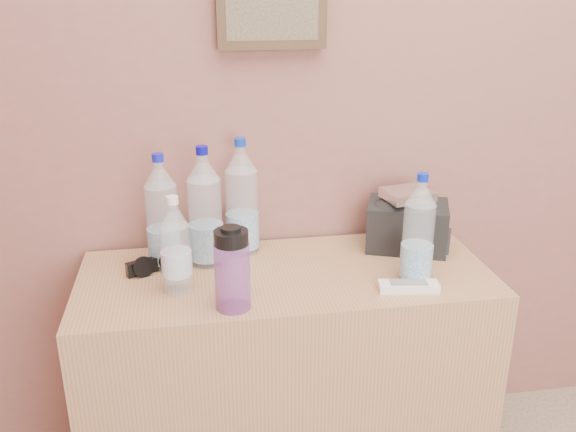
# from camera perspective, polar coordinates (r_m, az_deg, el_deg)

# --- Properties ---
(picture_frame) EXTENTS (0.30, 0.03, 0.25)m
(picture_frame) POSITION_cam_1_polar(r_m,az_deg,el_deg) (1.73, -1.53, 19.44)
(picture_frame) COLOR #382311
(picture_frame) RESTS_ON room_shell
(dresser) EXTENTS (1.12, 0.47, 0.70)m
(dresser) POSITION_cam_1_polar(r_m,az_deg,el_deg) (1.86, -0.19, -15.08)
(dresser) COLOR tan
(dresser) RESTS_ON ground
(pet_large_a) EXTENTS (0.09, 0.09, 0.32)m
(pet_large_a) POSITION_cam_1_polar(r_m,az_deg,el_deg) (1.70, -11.67, -0.13)
(pet_large_a) COLOR silver
(pet_large_a) RESTS_ON dresser
(pet_large_b) EXTENTS (0.09, 0.09, 0.34)m
(pet_large_b) POSITION_cam_1_polar(r_m,az_deg,el_deg) (1.69, -7.76, 0.28)
(pet_large_b) COLOR silver
(pet_large_b) RESTS_ON dresser
(pet_large_c) EXTENTS (0.09, 0.09, 0.34)m
(pet_large_c) POSITION_cam_1_polar(r_m,az_deg,el_deg) (1.76, -4.34, 1.25)
(pet_large_c) COLOR #A7C8D7
(pet_large_c) RESTS_ON dresser
(pet_large_d) EXTENTS (0.08, 0.08, 0.30)m
(pet_large_d) POSITION_cam_1_polar(r_m,az_deg,el_deg) (1.62, 12.08, -1.72)
(pet_large_d) COLOR silver
(pet_large_d) RESTS_ON dresser
(pet_small) EXTENTS (0.07, 0.07, 0.26)m
(pet_small) POSITION_cam_1_polar(r_m,az_deg,el_deg) (1.56, -10.45, -3.19)
(pet_small) COLOR white
(pet_small) RESTS_ON dresser
(nalgene_bottle) EXTENTS (0.09, 0.09, 0.21)m
(nalgene_bottle) POSITION_cam_1_polar(r_m,az_deg,el_deg) (1.47, -5.25, -4.93)
(nalgene_bottle) COLOR purple
(nalgene_bottle) RESTS_ON dresser
(sunglasses) EXTENTS (0.17, 0.12, 0.04)m
(sunglasses) POSITION_cam_1_polar(r_m,az_deg,el_deg) (1.72, -12.41, -4.41)
(sunglasses) COLOR black
(sunglasses) RESTS_ON dresser
(ac_remote) EXTENTS (0.16, 0.07, 0.02)m
(ac_remote) POSITION_cam_1_polar(r_m,az_deg,el_deg) (1.61, 11.21, -6.48)
(ac_remote) COLOR white
(ac_remote) RESTS_ON dresser
(toiletry_bag) EXTENTS (0.27, 0.24, 0.16)m
(toiletry_bag) POSITION_cam_1_polar(r_m,az_deg,el_deg) (1.84, 11.09, -0.61)
(toiletry_bag) COLOR black
(toiletry_bag) RESTS_ON dresser
(foil_packet) EXTENTS (0.15, 0.13, 0.03)m
(foil_packet) POSITION_cam_1_polar(r_m,az_deg,el_deg) (1.80, 11.13, 1.99)
(foil_packet) COLOR silver
(foil_packet) RESTS_ON toiletry_bag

